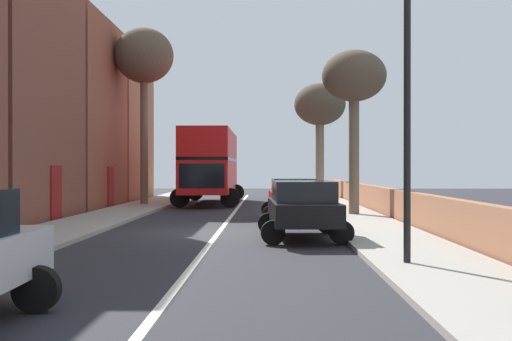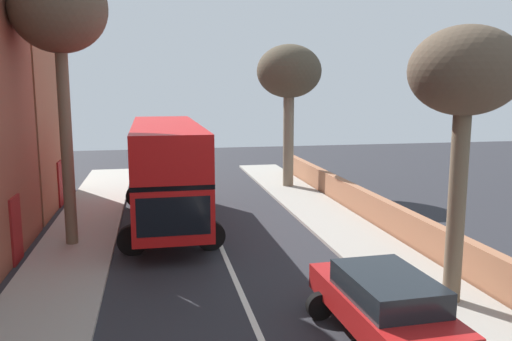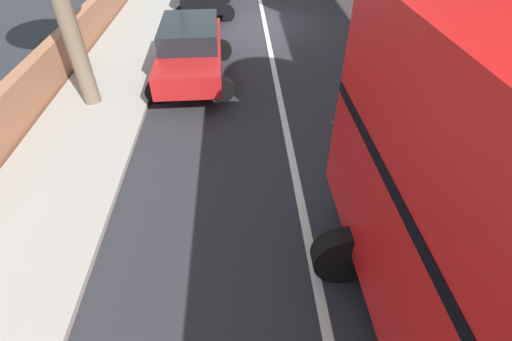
{
  "view_description": "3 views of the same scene",
  "coord_description": "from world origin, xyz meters",
  "px_view_note": "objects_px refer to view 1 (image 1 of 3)",
  "views": [
    {
      "loc": [
        1.54,
        -18.85,
        1.98
      ],
      "look_at": [
        0.95,
        10.96,
        1.89
      ],
      "focal_mm": 42.82,
      "sensor_mm": 36.0,
      "label": 1
    },
    {
      "loc": [
        -2.16,
        -4.65,
        5.41
      ],
      "look_at": [
        1.48,
        13.52,
        2.43
      ],
      "focal_mm": 35.94,
      "sensor_mm": 36.0,
      "label": 2
    },
    {
      "loc": [
        1.12,
        15.36,
        5.04
      ],
      "look_at": [
        0.89,
        10.69,
        1.1
      ],
      "focal_mm": 25.63,
      "sensor_mm": 36.0,
      "label": 3
    }
  ],
  "objects_px": {
    "parked_car_black_right_1": "(302,206)",
    "lamppost_right": "(407,77)",
    "street_tree_right_1": "(354,80)",
    "street_tree_left_2": "(144,59)",
    "parked_car_red_right_2": "(293,196)",
    "double_decker_bus": "(211,162)",
    "street_tree_right_3": "(320,107)"
  },
  "relations": [
    {
      "from": "double_decker_bus",
      "to": "parked_car_black_right_1",
      "type": "distance_m",
      "value": 17.84
    },
    {
      "from": "street_tree_right_1",
      "to": "parked_car_black_right_1",
      "type": "bearing_deg",
      "value": -107.65
    },
    {
      "from": "double_decker_bus",
      "to": "parked_car_black_right_1",
      "type": "height_order",
      "value": "double_decker_bus"
    },
    {
      "from": "parked_car_red_right_2",
      "to": "lamppost_right",
      "type": "bearing_deg",
      "value": -81.16
    },
    {
      "from": "parked_car_black_right_1",
      "to": "street_tree_left_2",
      "type": "relative_size",
      "value": 0.47
    },
    {
      "from": "street_tree_left_2",
      "to": "lamppost_right",
      "type": "distance_m",
      "value": 22.47
    },
    {
      "from": "street_tree_right_1",
      "to": "street_tree_right_3",
      "type": "height_order",
      "value": "street_tree_right_3"
    },
    {
      "from": "parked_car_black_right_1",
      "to": "lamppost_right",
      "type": "bearing_deg",
      "value": -70.12
    },
    {
      "from": "parked_car_black_right_1",
      "to": "street_tree_left_2",
      "type": "bearing_deg",
      "value": 116.59
    },
    {
      "from": "parked_car_red_right_2",
      "to": "parked_car_black_right_1",
      "type": "bearing_deg",
      "value": -89.99
    },
    {
      "from": "parked_car_red_right_2",
      "to": "street_tree_right_1",
      "type": "bearing_deg",
      "value": 30.66
    },
    {
      "from": "parked_car_black_right_1",
      "to": "street_tree_left_2",
      "type": "height_order",
      "value": "street_tree_left_2"
    },
    {
      "from": "parked_car_black_right_1",
      "to": "street_tree_right_1",
      "type": "xyz_separation_m",
      "value": [
        2.58,
        8.12,
        4.7
      ]
    },
    {
      "from": "street_tree_left_2",
      "to": "street_tree_right_3",
      "type": "distance_m",
      "value": 13.48
    },
    {
      "from": "street_tree_right_1",
      "to": "street_tree_left_2",
      "type": "height_order",
      "value": "street_tree_left_2"
    },
    {
      "from": "lamppost_right",
      "to": "double_decker_bus",
      "type": "bearing_deg",
      "value": 105.09
    },
    {
      "from": "parked_car_black_right_1",
      "to": "parked_car_red_right_2",
      "type": "relative_size",
      "value": 0.97
    },
    {
      "from": "double_decker_bus",
      "to": "street_tree_left_2",
      "type": "distance_m",
      "value": 6.78
    },
    {
      "from": "double_decker_bus",
      "to": "lamppost_right",
      "type": "xyz_separation_m",
      "value": [
        6.0,
        -22.25,
        1.45
      ]
    },
    {
      "from": "parked_car_black_right_1",
      "to": "street_tree_right_1",
      "type": "relative_size",
      "value": 0.64
    },
    {
      "from": "double_decker_bus",
      "to": "parked_car_black_right_1",
      "type": "xyz_separation_m",
      "value": [
        4.2,
        -17.28,
        -1.42
      ]
    },
    {
      "from": "parked_car_black_right_1",
      "to": "lamppost_right",
      "type": "distance_m",
      "value": 6.02
    },
    {
      "from": "lamppost_right",
      "to": "parked_car_black_right_1",
      "type": "bearing_deg",
      "value": 109.88
    },
    {
      "from": "street_tree_right_1",
      "to": "parked_car_red_right_2",
      "type": "bearing_deg",
      "value": -149.34
    },
    {
      "from": "double_decker_bus",
      "to": "street_tree_right_1",
      "type": "height_order",
      "value": "street_tree_right_1"
    },
    {
      "from": "parked_car_black_right_1",
      "to": "parked_car_red_right_2",
      "type": "xyz_separation_m",
      "value": [
        -0.0,
        6.59,
        -0.01
      ]
    },
    {
      "from": "parked_car_red_right_2",
      "to": "double_decker_bus",
      "type": "bearing_deg",
      "value": 111.46
    },
    {
      "from": "double_decker_bus",
      "to": "lamppost_right",
      "type": "distance_m",
      "value": 23.09
    },
    {
      "from": "street_tree_left_2",
      "to": "street_tree_right_1",
      "type": "bearing_deg",
      "value": -34.48
    },
    {
      "from": "double_decker_bus",
      "to": "parked_car_red_right_2",
      "type": "xyz_separation_m",
      "value": [
        4.2,
        -10.69,
        -1.44
      ]
    },
    {
      "from": "street_tree_left_2",
      "to": "street_tree_right_3",
      "type": "height_order",
      "value": "street_tree_left_2"
    },
    {
      "from": "street_tree_right_3",
      "to": "parked_car_red_right_2",
      "type": "bearing_deg",
      "value": -98.26
    }
  ]
}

